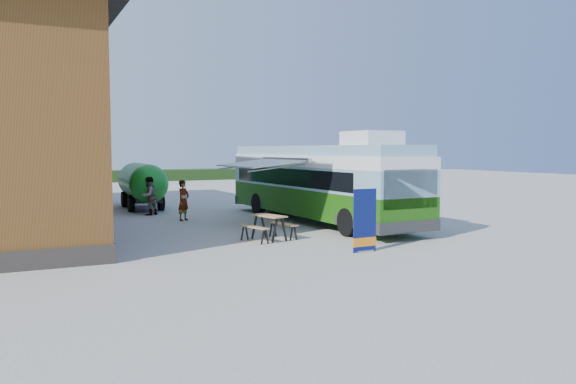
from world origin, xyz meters
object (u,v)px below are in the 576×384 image
person_b (149,196)px  slurry_tanker (142,183)px  person_a (184,200)px  bus (318,180)px  picnic_table (269,221)px  banner (365,226)px

person_b → slurry_tanker: 2.91m
person_a → slurry_tanker: size_ratio=0.27×
bus → picnic_table: (-3.67, -3.36, -1.08)m
banner → slurry_tanker: bearing=100.9°
person_b → banner: bearing=71.6°
picnic_table → person_b: 8.86m
person_a → bus: bearing=-67.0°
banner → person_b: banner is taller
banner → person_a: banner is taller
bus → banner: (-2.08, -6.44, -0.95)m
slurry_tanker → person_a: bearing=-81.4°
person_a → person_b: size_ratio=0.97×
banner → picnic_table: (-1.59, 3.08, -0.13)m
banner → slurry_tanker: size_ratio=0.30×
bus → banner: bearing=-109.7°
person_a → slurry_tanker: (-0.59, 5.40, 0.45)m
bus → person_b: size_ratio=6.78×
bus → slurry_tanker: bearing=121.6°
banner → person_a: 9.57m
picnic_table → person_b: size_ratio=0.99×
bus → person_b: 7.76m
person_b → slurry_tanker: bearing=-130.7°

